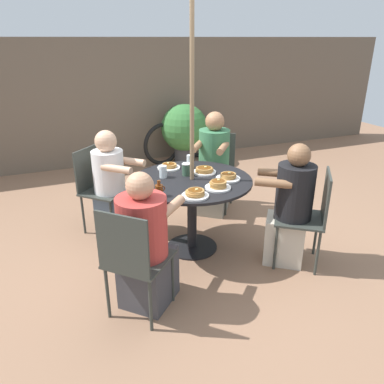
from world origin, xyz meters
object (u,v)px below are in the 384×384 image
pancake_plate_c (169,167)px  patio_table (192,192)px  patio_chair_south (98,184)px  potted_shrub (184,130)px  diner_south (112,187)px  pancake_plate_e (228,177)px  syrup_bottle (159,190)px  diner_north (290,210)px  bicycle (182,140)px  drinking_glass_b (190,161)px  pancake_plate_b (218,185)px  drinking_glass_a (163,172)px  pancake_plate_a (204,171)px  diner_west (145,247)px  pancake_plate_d (195,194)px  diner_east (213,168)px  patio_chair_north (310,213)px  patio_chair_east (216,166)px  coffee_cup (186,169)px  patio_chair_west (133,257)px

pancake_plate_c → patio_table: bearing=-75.0°
patio_chair_south → potted_shrub: potted_shrub is taller
diner_south → pancake_plate_e: diner_south is taller
pancake_plate_e → syrup_bottle: size_ratio=1.66×
diner_north → bicycle: (0.20, 3.15, -0.16)m
patio_chair_south → drinking_glass_b: bearing=107.5°
pancake_plate_c → patio_chair_south: bearing=149.0°
pancake_plate_b → diner_south: bearing=128.6°
pancake_plate_c → drinking_glass_b: (0.20, -0.06, 0.05)m
pancake_plate_b → drinking_glass_a: (-0.34, 0.43, 0.03)m
pancake_plate_a → patio_table: bearing=-147.7°
diner_west → pancake_plate_c: bearing=106.9°
pancake_plate_b → pancake_plate_d: size_ratio=1.00×
pancake_plate_c → pancake_plate_e: (0.39, -0.49, 0.00)m
diner_north → diner_east: size_ratio=0.95×
patio_chair_south → pancake_plate_c: size_ratio=3.94×
diner_west → drinking_glass_b: size_ratio=8.32×
patio_chair_north → pancake_plate_e: (-0.54, 0.50, 0.23)m
patio_chair_north → bicycle: size_ratio=0.63×
patio_chair_north → potted_shrub: potted_shrub is taller
syrup_bottle → drinking_glass_b: bearing=48.6°
pancake_plate_e → syrup_bottle: bearing=-169.4°
patio_chair_east → pancake_plate_d: patio_chair_east is taller
patio_chair_north → drinking_glass_a: (-1.06, 0.77, 0.27)m
drinking_glass_b → pancake_plate_a: bearing=-71.2°
diner_south → drinking_glass_a: diner_south is taller
syrup_bottle → drinking_glass_b: size_ratio=1.04×
coffee_cup → drinking_glass_b: 0.22m
pancake_plate_d → drinking_glass_a: 0.53m
patio_chair_east → pancake_plate_d: bearing=95.4°
patio_chair_north → patio_chair_west: (-1.57, -0.11, 0.00)m
patio_table → patio_chair_south: bearing=134.7°
diner_north → pancake_plate_a: (-0.53, 0.63, 0.23)m
diner_north → potted_shrub: diner_north is taller
pancake_plate_b → potted_shrub: bearing=74.3°
patio_chair_east → pancake_plate_b: patio_chair_east is taller
diner_south → patio_chair_west: bearing=40.1°
patio_chair_west → pancake_plate_c: 1.29m
patio_chair_east → syrup_bottle: 1.52m
pancake_plate_e → bicycle: (0.61, 2.75, -0.38)m
patio_chair_south → potted_shrub: 2.42m
patio_chair_north → pancake_plate_d: bearing=112.5°
diner_north → pancake_plate_d: (-0.83, 0.15, 0.23)m
patio_chair_north → diner_south: diner_south is taller
diner_north → pancake_plate_e: size_ratio=4.98×
patio_table → diner_north: bearing=-36.9°
patio_chair_west → diner_west: size_ratio=0.81×
patio_chair_west → syrup_bottle: bearing=98.9°
patio_table → drinking_glass_a: 0.32m
patio_chair_west → patio_table: bearing=90.0°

